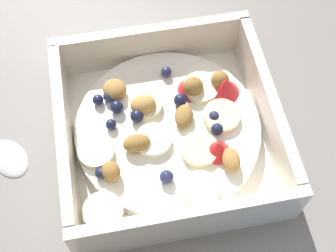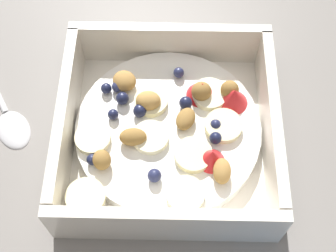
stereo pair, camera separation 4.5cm
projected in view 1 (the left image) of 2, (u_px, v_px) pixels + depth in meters
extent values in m
plane|color=gray|center=(184.00, 137.00, 0.48)|extent=(2.40, 2.40, 0.00)
cube|color=white|center=(168.00, 138.00, 0.47)|extent=(0.20, 0.20, 0.01)
cube|color=white|center=(151.00, 47.00, 0.49)|extent=(0.20, 0.01, 0.06)
cube|color=white|center=(189.00, 223.00, 0.40)|extent=(0.20, 0.01, 0.06)
cube|color=white|center=(266.00, 110.00, 0.46)|extent=(0.01, 0.18, 0.06)
cube|color=white|center=(66.00, 143.00, 0.44)|extent=(0.01, 0.18, 0.06)
cylinder|color=white|center=(168.00, 132.00, 0.46)|extent=(0.18, 0.18, 0.02)
cylinder|color=#F4EAB7|center=(197.00, 190.00, 0.42)|extent=(0.04, 0.04, 0.01)
cylinder|color=#F7EFC6|center=(153.00, 140.00, 0.44)|extent=(0.04, 0.04, 0.01)
cylinder|color=#F7EFC6|center=(201.00, 88.00, 0.47)|extent=(0.04, 0.04, 0.01)
cylinder|color=#F4EAB7|center=(96.00, 152.00, 0.44)|extent=(0.04, 0.04, 0.01)
cylinder|color=beige|center=(222.00, 117.00, 0.45)|extent=(0.05, 0.05, 0.01)
cylinder|color=beige|center=(199.00, 149.00, 0.44)|extent=(0.04, 0.04, 0.01)
cylinder|color=beige|center=(103.00, 211.00, 0.41)|extent=(0.05, 0.05, 0.01)
cylinder|color=beige|center=(145.00, 105.00, 0.46)|extent=(0.04, 0.04, 0.01)
cone|color=red|center=(193.00, 84.00, 0.46)|extent=(0.04, 0.04, 0.02)
cone|color=red|center=(226.00, 86.00, 0.46)|extent=(0.04, 0.04, 0.02)
cone|color=red|center=(218.00, 148.00, 0.43)|extent=(0.03, 0.03, 0.02)
sphere|color=navy|center=(109.00, 96.00, 0.46)|extent=(0.01, 0.01, 0.01)
sphere|color=#191E3D|center=(179.00, 100.00, 0.46)|extent=(0.01, 0.01, 0.01)
sphere|color=#23284C|center=(167.00, 177.00, 0.42)|extent=(0.01, 0.01, 0.01)
sphere|color=#191E3D|center=(111.00, 124.00, 0.45)|extent=(0.01, 0.01, 0.01)
sphere|color=#191E3D|center=(117.00, 107.00, 0.46)|extent=(0.01, 0.01, 0.01)
sphere|color=#191E3D|center=(101.00, 173.00, 0.42)|extent=(0.01, 0.01, 0.01)
sphere|color=#23284C|center=(166.00, 72.00, 0.48)|extent=(0.01, 0.01, 0.01)
sphere|color=#191E3D|center=(137.00, 116.00, 0.45)|extent=(0.01, 0.01, 0.01)
sphere|color=#191E3D|center=(98.00, 100.00, 0.46)|extent=(0.01, 0.01, 0.01)
sphere|color=#23284C|center=(214.00, 116.00, 0.45)|extent=(0.01, 0.01, 0.01)
sphere|color=#191E3D|center=(217.00, 129.00, 0.44)|extent=(0.01, 0.01, 0.01)
ellipsoid|color=olive|center=(183.00, 116.00, 0.45)|extent=(0.03, 0.03, 0.01)
ellipsoid|color=tan|center=(143.00, 105.00, 0.45)|extent=(0.02, 0.02, 0.02)
ellipsoid|color=#AD7F42|center=(231.00, 160.00, 0.43)|extent=(0.02, 0.03, 0.02)
ellipsoid|color=olive|center=(193.00, 86.00, 0.46)|extent=(0.02, 0.02, 0.02)
ellipsoid|color=olive|center=(137.00, 143.00, 0.43)|extent=(0.03, 0.02, 0.02)
ellipsoid|color=#AD7F42|center=(115.00, 89.00, 0.46)|extent=(0.03, 0.03, 0.02)
ellipsoid|color=olive|center=(220.00, 80.00, 0.47)|extent=(0.02, 0.02, 0.02)
ellipsoid|color=olive|center=(111.00, 171.00, 0.42)|extent=(0.02, 0.02, 0.02)
ellipsoid|color=silver|center=(8.00, 157.00, 0.46)|extent=(0.05, 0.06, 0.01)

